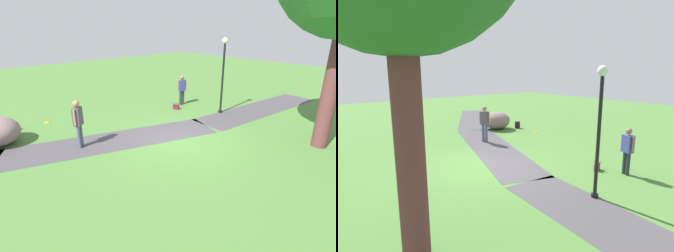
# 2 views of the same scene
# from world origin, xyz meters

# --- Properties ---
(ground_plane) EXTENTS (48.00, 48.00, 0.00)m
(ground_plane) POSITION_xyz_m (0.00, 0.00, 0.00)
(ground_plane) COLOR #4C7B37
(footpath_segment_near) EXTENTS (8.14, 2.61, 0.01)m
(footpath_segment_near) POSITION_xyz_m (-6.02, -0.01, 0.00)
(footpath_segment_near) COLOR #49454A
(footpath_segment_near) RESTS_ON ground
(footpath_segment_mid) EXTENTS (8.18, 4.31, 0.01)m
(footpath_segment_mid) POSITION_xyz_m (1.76, -1.66, 0.00)
(footpath_segment_mid) COLOR #49454A
(footpath_segment_mid) RESTS_ON ground
(footpath_segment_far) EXTENTS (7.81, 5.73, 0.01)m
(footpath_segment_far) POSITION_xyz_m (8.98, -5.00, 0.00)
(footpath_segment_far) COLOR #49454A
(footpath_segment_far) RESTS_ON ground
(lamp_post) EXTENTS (0.28, 0.28, 3.61)m
(lamp_post) POSITION_xyz_m (-3.99, -1.07, 2.22)
(lamp_post) COLOR black
(lamp_post) RESTS_ON ground
(lawn_boulder) EXTENTS (1.78, 1.87, 1.02)m
(lawn_boulder) POSITION_xyz_m (5.10, -4.28, 0.51)
(lawn_boulder) COLOR slate
(lawn_boulder) RESTS_ON ground
(woman_with_handbag) EXTENTS (0.50, 0.34, 1.60)m
(woman_with_handbag) POSITION_xyz_m (-3.57, -3.38, 0.92)
(woman_with_handbag) COLOR #283035
(woman_with_handbag) RESTS_ON ground
(man_near_boulder) EXTENTS (0.43, 0.42, 1.76)m
(man_near_boulder) POSITION_xyz_m (3.00, -2.03, 1.02)
(man_near_boulder) COLOR #4D5373
(man_near_boulder) RESTS_ON ground
(handbag_on_grass) EXTENTS (0.34, 0.34, 0.31)m
(handbag_on_grass) POSITION_xyz_m (-2.74, -2.97, 0.14)
(handbag_on_grass) COLOR maroon
(handbag_on_grass) RESTS_ON ground
(backpack_by_boulder) EXTENTS (0.35, 0.35, 0.40)m
(backpack_by_boulder) POSITION_xyz_m (4.50, -5.37, 0.19)
(backpack_by_boulder) COLOR black
(backpack_by_boulder) RESTS_ON ground
(frisbee_on_grass) EXTENTS (0.22, 0.22, 0.02)m
(frisbee_on_grass) POSITION_xyz_m (3.00, -5.47, 0.01)
(frisbee_on_grass) COLOR gold
(frisbee_on_grass) RESTS_ON ground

